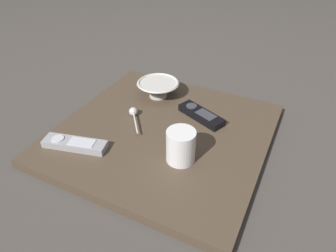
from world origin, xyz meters
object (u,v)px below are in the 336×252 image
(teaspoon, at_px, (134,113))
(tv_remote_near, at_px, (201,115))
(cereal_bowl, at_px, (158,88))
(tv_remote_far, at_px, (75,144))
(coffee_mug, at_px, (181,146))

(teaspoon, bearing_deg, tv_remote_near, 114.70)
(cereal_bowl, distance_m, teaspoon, 0.16)
(teaspoon, height_order, tv_remote_far, teaspoon)
(coffee_mug, bearing_deg, cereal_bowl, -142.07)
(cereal_bowl, relative_size, teaspoon, 1.36)
(coffee_mug, height_order, tv_remote_near, coffee_mug)
(tv_remote_far, bearing_deg, coffee_mug, 106.50)
(teaspoon, xyz_separation_m, tv_remote_far, (0.21, -0.07, -0.00))
(tv_remote_far, bearing_deg, tv_remote_near, 137.90)
(teaspoon, distance_m, tv_remote_near, 0.23)
(coffee_mug, relative_size, tv_remote_near, 0.54)
(cereal_bowl, xyz_separation_m, tv_remote_far, (0.37, -0.08, -0.02))
(tv_remote_near, distance_m, tv_remote_far, 0.42)
(coffee_mug, relative_size, tv_remote_far, 0.49)
(cereal_bowl, height_order, tv_remote_near, cereal_bowl)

